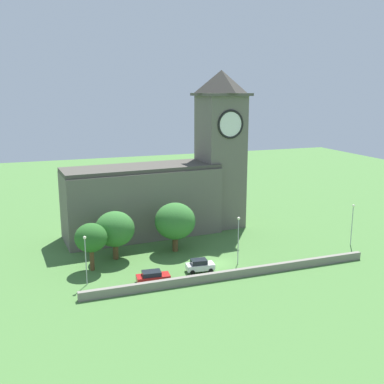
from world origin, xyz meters
TOP-DOWN VIEW (x-y plane):
  - ground_plane at (0.00, 15.00)m, footprint 200.00×200.00m
  - church at (-1.88, 17.98)m, footprint 34.25×11.22m
  - quay_barrier at (0.00, -5.77)m, footprint 42.84×0.70m
  - car_red at (-11.12, -3.42)m, footprint 4.67×2.57m
  - car_white at (-3.71, -2.06)m, footprint 4.20×2.47m
  - streetlamp_west_end at (-19.68, -1.06)m, footprint 0.44×0.44m
  - streetlamp_west_mid at (2.72, -1.30)m, footprint 0.44×0.44m
  - streetlamp_central at (24.47, 0.02)m, footprint 0.44×0.44m
  - tree_riverside_west at (-18.29, 3.83)m, footprint 4.66×4.66m
  - tree_riverside_east at (-4.38, 7.45)m, footprint 6.59×6.59m
  - tree_churchyard at (-14.21, 7.18)m, footprint 6.08×6.08m

SIDE VIEW (x-z plane):
  - ground_plane at x=0.00m, z-range 0.00..0.00m
  - quay_barrier at x=0.00m, z-range 0.00..1.18m
  - car_red at x=-11.12m, z-range 0.01..1.66m
  - car_white at x=-3.71m, z-range 0.01..1.88m
  - streetlamp_west_end at x=-19.68m, z-range 1.17..8.06m
  - streetlamp_central at x=24.47m, z-range 1.18..8.30m
  - tree_churchyard at x=-14.21m, z-range 1.03..8.63m
  - streetlamp_west_mid at x=2.72m, z-range 1.20..8.62m
  - tree_riverside_west at x=-18.29m, z-range 1.39..8.46m
  - tree_riverside_east at x=-4.38m, z-range 1.03..9.07m
  - church at x=-1.88m, z-range -5.34..23.94m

